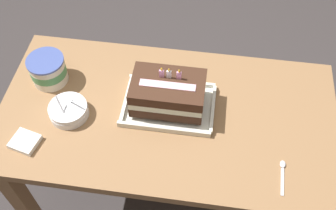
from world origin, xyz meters
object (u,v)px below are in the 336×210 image
object	(u,v)px
foil_tray	(169,105)
serving_spoon_near_tray	(283,170)
birthday_cake	(169,93)
bowl_stack	(69,111)
napkin_pile	(25,142)
ice_cream_tub	(48,70)

from	to	relation	value
foil_tray	serving_spoon_near_tray	world-z (taller)	foil_tray
birthday_cake	bowl_stack	bearing A→B (deg)	-166.34
birthday_cake	napkin_pile	size ratio (longest dim) A/B	2.43
bowl_stack	serving_spoon_near_tray	xyz separation A→B (m)	(0.76, -0.12, -0.02)
ice_cream_tub	serving_spoon_near_tray	distance (m)	0.92
birthday_cake	napkin_pile	distance (m)	0.53
serving_spoon_near_tray	napkin_pile	bearing A→B (deg)	-178.88
serving_spoon_near_tray	napkin_pile	size ratio (longest dim) A/B	1.20
birthday_cake	bowl_stack	xyz separation A→B (m)	(-0.35, -0.09, -0.06)
bowl_stack	birthday_cake	bearing A→B (deg)	13.66
birthday_cake	ice_cream_tub	bearing A→B (deg)	172.08
ice_cream_tub	bowl_stack	bearing A→B (deg)	-51.89
foil_tray	birthday_cake	bearing A→B (deg)	90.00
foil_tray	serving_spoon_near_tray	distance (m)	0.46
bowl_stack	ice_cream_tub	bearing A→B (deg)	128.11
bowl_stack	serving_spoon_near_tray	bearing A→B (deg)	-9.22
birthday_cake	bowl_stack	world-z (taller)	birthday_cake
ice_cream_tub	birthday_cake	bearing A→B (deg)	-7.92
ice_cream_tub	napkin_pile	xyz separation A→B (m)	(0.00, -0.29, -0.05)
birthday_cake	serving_spoon_near_tray	size ratio (longest dim) A/B	2.03
ice_cream_tub	napkin_pile	distance (m)	0.30
foil_tray	birthday_cake	size ratio (longest dim) A/B	1.29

